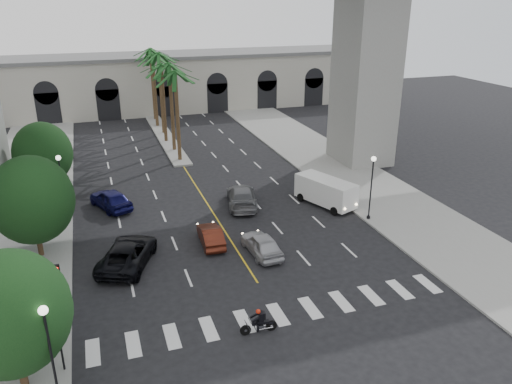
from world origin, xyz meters
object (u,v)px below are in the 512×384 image
at_px(lamp_post_left_far, 62,181).
at_px(traffic_signal_far, 60,284).
at_px(lamp_post_right, 372,183).
at_px(car_e, 111,199).
at_px(lamp_post_left_near, 50,350).
at_px(cargo_van, 326,191).
at_px(traffic_signal_near, 57,328).
at_px(motorcycle_rider, 260,322).
at_px(pedestrian_b, 14,269).
at_px(car_a, 262,244).
at_px(car_c, 128,253).
at_px(car_d, 242,196).
at_px(car_b, 211,235).

bearing_deg(lamp_post_left_far, traffic_signal_far, -89.60).
bearing_deg(lamp_post_right, car_e, 154.78).
bearing_deg(lamp_post_left_near, cargo_van, 38.94).
height_order(traffic_signal_near, motorcycle_rider, traffic_signal_near).
distance_m(traffic_signal_far, pedestrian_b, 6.40).
height_order(car_a, car_e, car_e).
bearing_deg(lamp_post_right, car_c, -176.80).
bearing_deg(lamp_post_left_near, car_c, 71.61).
height_order(car_c, car_e, car_e).
distance_m(traffic_signal_far, car_e, 16.04).
height_order(motorcycle_rider, car_d, car_d).
bearing_deg(car_b, motorcycle_rider, 93.09).
distance_m(car_a, pedestrian_b, 15.87).
bearing_deg(pedestrian_b, car_e, 56.09).
distance_m(traffic_signal_far, car_a, 13.53).
bearing_deg(motorcycle_rider, pedestrian_b, 146.22).
relative_size(lamp_post_left_near, traffic_signal_near, 1.47).
relative_size(lamp_post_left_far, pedestrian_b, 3.33).
distance_m(lamp_post_left_far, motorcycle_rider, 21.29).
distance_m(traffic_signal_near, car_c, 10.35).
bearing_deg(car_b, car_d, -121.57).
height_order(traffic_signal_near, pedestrian_b, traffic_signal_near).
xyz_separation_m(lamp_post_left_far, traffic_signal_far, (0.10, -14.50, -0.71)).
bearing_deg(cargo_van, car_c, 174.88).
xyz_separation_m(car_c, cargo_van, (16.94, 4.96, 0.47)).
xyz_separation_m(lamp_post_left_near, motorcycle_rider, (9.90, 2.32, -2.56)).
bearing_deg(pedestrian_b, car_d, 21.33).
distance_m(lamp_post_left_far, pedestrian_b, 9.79).
height_order(traffic_signal_near, car_e, traffic_signal_near).
xyz_separation_m(lamp_post_left_far, car_c, (3.97, -9.05, -2.39)).
bearing_deg(cargo_van, car_d, 140.34).
distance_m(lamp_post_left_near, car_b, 16.59).
xyz_separation_m(lamp_post_left_near, car_c, (3.97, 11.95, -2.39)).
bearing_deg(lamp_post_left_far, motorcycle_rider, -62.07).
distance_m(car_e, cargo_van, 18.17).
height_order(car_e, pedestrian_b, pedestrian_b).
distance_m(traffic_signal_far, car_c, 6.89).
relative_size(lamp_post_right, traffic_signal_near, 1.47).
relative_size(car_e, pedestrian_b, 3.06).
distance_m(car_d, car_e, 11.00).
height_order(lamp_post_right, traffic_signal_far, lamp_post_right).
relative_size(lamp_post_left_near, car_a, 1.21).
height_order(car_a, car_d, car_d).
relative_size(traffic_signal_far, pedestrian_b, 2.27).
height_order(car_c, cargo_van, cargo_van).
height_order(traffic_signal_near, car_a, traffic_signal_near).
bearing_deg(car_c, car_d, -121.02).
height_order(motorcycle_rider, car_b, motorcycle_rider).
bearing_deg(car_a, car_d, -101.09).
bearing_deg(car_e, traffic_signal_far, 54.98).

